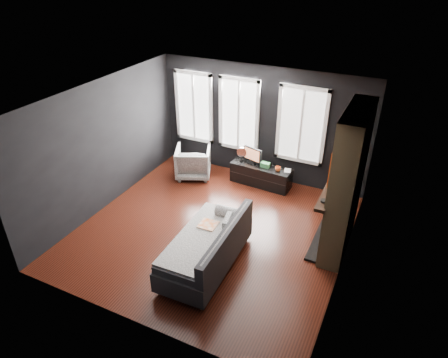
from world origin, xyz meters
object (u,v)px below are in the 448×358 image
at_px(armchair, 193,161).
at_px(mug, 278,168).
at_px(media_console, 261,175).
at_px(mantel_vase, 337,171).
at_px(sofa, 206,245).
at_px(monitor, 253,154).
at_px(book, 285,167).

relative_size(armchair, mug, 6.63).
bearing_deg(mug, media_console, 172.65).
xyz_separation_m(media_console, mantel_vase, (1.85, -1.05, 1.07)).
xyz_separation_m(sofa, mantel_vase, (1.71, 1.98, 0.87)).
bearing_deg(armchair, mantel_vase, 144.10).
bearing_deg(armchair, monitor, 170.95).
distance_m(monitor, mug, 0.69).
bearing_deg(book, mug, -152.74).
xyz_separation_m(mug, mantel_vase, (1.43, -1.00, 0.76)).
distance_m(media_console, book, 0.65).
xyz_separation_m(sofa, book, (0.41, 3.04, 0.14)).
bearing_deg(sofa, monitor, 95.75).
bearing_deg(armchair, media_console, 167.08).
relative_size(sofa, mug, 16.52).
height_order(media_console, monitor, monitor).
bearing_deg(monitor, mantel_vase, -10.86).
xyz_separation_m(media_console, book, (0.55, 0.01, 0.34)).
distance_m(sofa, mug, 2.99).
relative_size(media_console, monitor, 2.87).
relative_size(sofa, mantel_vase, 11.34).
height_order(sofa, mantel_vase, mantel_vase).
bearing_deg(armchair, mug, 163.37).
bearing_deg(mantel_vase, armchair, 168.24).
distance_m(media_console, mug, 0.52).
bearing_deg(monitor, media_console, 5.69).
height_order(sofa, media_console, sofa).
bearing_deg(media_console, sofa, -83.77).
bearing_deg(mug, book, 27.26).
bearing_deg(monitor, sofa, -65.95).
distance_m(armchair, book, 2.22).
bearing_deg(sofa, mug, 83.20).
xyz_separation_m(armchair, book, (2.19, 0.34, 0.17)).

